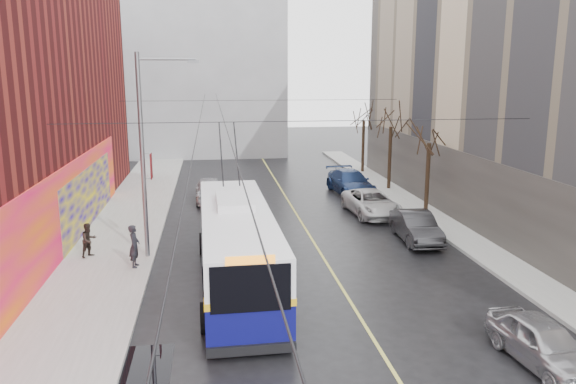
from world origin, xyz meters
The scene contains 20 objects.
ground centered at (0.00, 0.00, 0.00)m, with size 140.00×140.00×0.00m, color black.
sidewalk_left centered at (-8.00, 12.00, 0.07)m, with size 4.00×60.00×0.15m, color gray.
sidewalk_right centered at (9.00, 12.00, 0.07)m, with size 2.00×60.00×0.15m, color gray.
lane_line centered at (1.50, 14.00, 0.00)m, with size 0.12×50.00×0.01m, color #BFB74C.
building_far centered at (-6.00, 44.99, 9.02)m, with size 20.50×12.10×18.00m.
streetlight_pole centered at (-6.14, 10.00, 4.85)m, with size 2.65×0.60×9.00m.
catenary_wires centered at (-2.54, 14.77, 6.25)m, with size 18.00×60.00×0.22m.
tree_near centered at (9.00, 16.00, 4.98)m, with size 3.20×3.20×6.40m.
tree_mid centered at (9.00, 23.00, 5.25)m, with size 3.20×3.20×6.68m.
tree_far centered at (9.00, 30.00, 5.14)m, with size 3.20×3.20×6.57m.
puddle centered at (-5.78, 0.24, 0.00)m, with size 2.28×2.91×0.01m, color black.
pigeons_flying centered at (-2.31, 10.13, 7.75)m, with size 1.65×3.20×1.55m.
trolleybus centered at (-2.48, 6.38, 1.62)m, with size 3.08×12.39×5.83m.
parked_car_a centered at (5.80, -1.00, 0.67)m, with size 1.58×3.93×1.34m, color #A09FA4.
parked_car_b centered at (6.51, 10.98, 0.73)m, with size 1.54×4.42×1.46m, color #2A2A2D.
parked_car_c centered at (5.80, 16.35, 0.72)m, with size 2.38×5.15×1.43m, color #BDBDBF.
parked_car_d centered at (6.01, 22.18, 0.80)m, with size 2.24×5.51×1.60m, color navy.
following_car centered at (-3.56, 21.20, 0.75)m, with size 1.77×4.40×1.50m, color silver.
pedestrian_a centered at (-6.66, 8.61, 1.06)m, with size 0.66×0.43×1.81m, color black.
pedestrian_b centered at (-8.83, 10.24, 0.91)m, with size 0.74×0.58×1.53m, color black.
Camera 1 is at (-3.35, -14.51, 8.16)m, focal length 35.00 mm.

